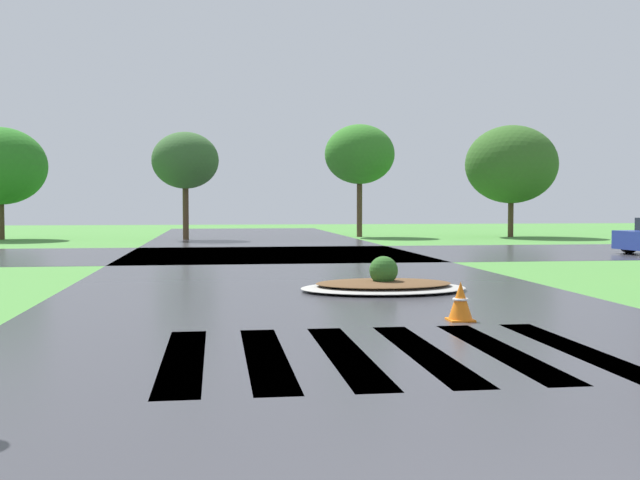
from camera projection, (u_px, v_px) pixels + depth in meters
asphalt_roadway at (328, 303)px, 13.08m from camera, size 9.76×80.00×0.01m
asphalt_cross_road at (272, 254)px, 25.79m from camera, size 90.00×8.78×0.01m
crosswalk_stripes at (385, 353)px, 8.64m from camera, size 4.95×3.60×0.01m
median_island at (384, 284)px, 14.85m from camera, size 3.24×2.28×0.68m
traffic_cone at (460, 302)px, 11.04m from camera, size 0.37×0.37×0.57m
background_treeline at (236, 164)px, 37.48m from camera, size 38.04×5.45×5.76m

